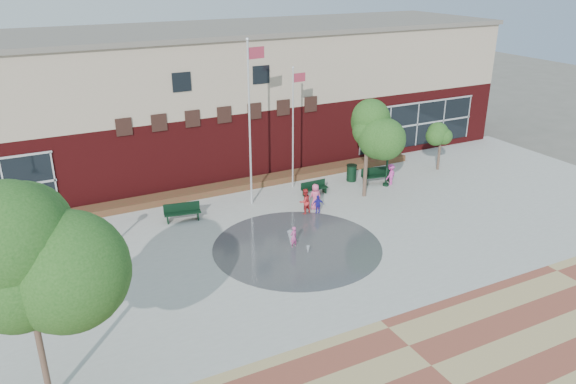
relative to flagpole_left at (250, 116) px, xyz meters
name	(u,v)px	position (x,y,z in m)	size (l,w,h in m)	color
ground	(328,275)	(-0.23, -9.02, -5.28)	(120.00, 120.00, 0.00)	#666056
plaza_concrete	(288,239)	(-0.23, -5.02, -5.28)	(46.00, 18.00, 0.01)	#A8A8A0
paver_band	(431,366)	(-0.23, -16.02, -5.28)	(46.00, 6.00, 0.01)	brown
splash_pad	(297,247)	(-0.23, -6.02, -5.28)	(8.40, 8.40, 0.01)	#383A3D
library_building	(197,98)	(-0.23, 8.46, -0.64)	(44.40, 10.40, 9.20)	#560F11
flower_bed	(232,190)	(-0.23, 2.58, -5.28)	(26.00, 1.20, 0.40)	maroon
flagpole_left	(250,116)	(0.00, 0.00, 0.00)	(1.11, 0.23, 9.49)	white
flagpole_right	(294,122)	(3.36, 1.24, -1.06)	(0.93, 0.16, 7.55)	white
lamp_left	(57,233)	(-10.94, -4.78, -2.62)	(0.45, 0.45, 4.28)	black
lamp_right	(388,148)	(8.67, -1.26, -2.78)	(0.43, 0.43, 4.03)	black
bench_left	(183,216)	(-4.35, -0.44, -4.96)	(2.04, 0.89, 0.99)	black
bench_mid	(314,191)	(3.91, -0.47, -5.01)	(1.69, 0.49, 0.85)	black
bench_right	(377,178)	(8.44, -0.62, -4.95)	(2.10, 0.93, 1.02)	black
trash_can	(352,173)	(7.20, 0.47, -4.72)	(0.67, 0.67, 1.10)	black
tree_big_left	(22,255)	(-12.26, -11.74, 0.03)	(4.65, 4.65, 7.43)	#4F382D
tree_mid	(368,132)	(6.49, -2.04, -1.26)	(3.27, 3.27, 5.52)	#4F382D
tree_small_right	(441,136)	(13.65, -0.40, -2.88)	(1.93, 1.93, 3.29)	#4F382D
water_jet_a	(291,247)	(-0.47, -5.83, -5.28)	(0.41, 0.41, 0.79)	white
water_jet_b	(308,254)	(-0.11, -6.91, -5.28)	(0.18, 0.18, 0.41)	white
child_splash	(293,237)	(-0.40, -5.95, -4.72)	(0.41, 0.27, 1.13)	#C24688
adult_red	(305,202)	(2.03, -2.66, -4.53)	(0.73, 0.57, 1.50)	red
adult_pink	(315,197)	(2.91, -2.32, -4.53)	(0.73, 0.48, 1.50)	#EF5B89
child_blue	(318,205)	(2.70, -3.00, -4.73)	(0.65, 0.27, 1.11)	#2D23B5
person_bench	(391,175)	(9.02, -1.23, -4.59)	(0.90, 0.52, 1.39)	#E643B1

